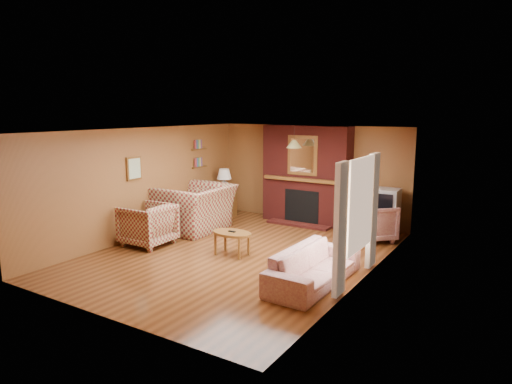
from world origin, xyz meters
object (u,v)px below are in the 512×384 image
Objects in this scene: coffee_table at (232,235)px; tv_stand at (385,223)px; plaid_armchair at (148,225)px; side_table at (225,205)px; floral_sofa at (314,266)px; plaid_loveseat at (195,208)px; crt_tv at (387,200)px; floral_armchair at (371,222)px; fireplace at (306,176)px; table_lamp at (224,179)px.

tv_stand reaches higher than coffee_table.
plaid_armchair reaches higher than tv_stand.
floral_sofa is at bearing -37.81° from side_table.
crt_tv reaches higher than plaid_loveseat.
floral_armchair is at bearing -113.02° from tv_stand.
side_table is 4.19m from crt_tv.
floral_sofa is 3.20× the size of side_table.
fireplace reaches higher than table_lamp.
tv_stand is at bearing 4.82° from table_lamp.
plaid_loveseat is at bearing -132.19° from fireplace.
coffee_table is (-0.08, -3.10, -0.78)m from fireplace.
floral_sofa is (3.85, -0.17, -0.14)m from plaid_armchair.
floral_sofa is at bearing -15.15° from coffee_table.
floral_armchair reaches higher than side_table.
plaid_armchair is 1.71× the size of crt_tv.
floral_armchair is at bearing 107.50° from plaid_loveseat.
floral_sofa is 2.28× the size of floral_armchair.
crt_tv is at bearing 4.74° from table_lamp.
table_lamp is 1.14× the size of crt_tv.
floral_armchair is 0.67m from crt_tv.
floral_sofa is 2.94m from floral_armchair.
side_table is at bearing 0.00° from table_lamp.
fireplace is at bearing 168.93° from tv_stand.
floral_armchair is 1.61× the size of crt_tv.
plaid_armchair is at bearing -119.38° from fireplace.
coffee_table is 3.32m from table_lamp.
floral_armchair is 3.11m from coffee_table.
floral_armchair is at bearing -20.26° from fireplace.
crt_tv reaches higher than plaid_armchair.
fireplace is 2.91× the size of coffee_table.
side_table is at bearing 53.94° from floral_sofa.
crt_tv is at bearing -5.30° from fireplace.
side_table is at bearing -172.81° from plaid_loveseat.
plaid_armchair reaches higher than side_table.
floral_sofa is 3.46m from tv_stand.
table_lamp is (-3.99, 0.16, 0.58)m from floral_armchair.
floral_sofa is at bearing -92.49° from crt_tv.
side_table is 4.16m from tv_stand.
floral_sofa is 2.05m from coffee_table.
plaid_armchair is 1.91m from coffee_table.
fireplace is 2.33m from side_table.
plaid_loveseat is (-1.85, -2.04, -0.65)m from fireplace.
table_lamp reaches higher than floral_sofa.
floral_sofa is 5.11m from table_lamp.
tv_stand is at bearing 90.00° from crt_tv.
floral_sofa is 3.49m from crt_tv.
table_lamp is 4.22m from tv_stand.
plaid_loveseat is 2.58× the size of table_lamp.
plaid_armchair is at bearing -87.07° from side_table.
crt_tv is (4.15, 0.34, -0.17)m from table_lamp.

